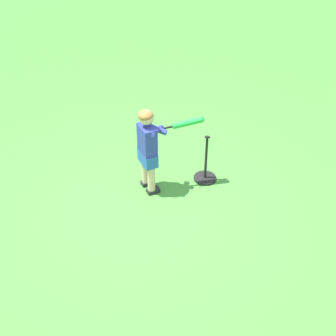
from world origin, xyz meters
name	(u,v)px	position (x,y,z in m)	size (l,w,h in m)	color
ground_plane	(141,211)	(0.00, 0.00, 0.00)	(40.00, 40.00, 0.00)	#479338
child_batter	(150,143)	(-0.39, -0.18, 0.65)	(0.67, 0.56, 1.08)	#232328
batting_tee	(205,172)	(-0.94, 0.22, 0.10)	(0.28, 0.28, 0.62)	black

